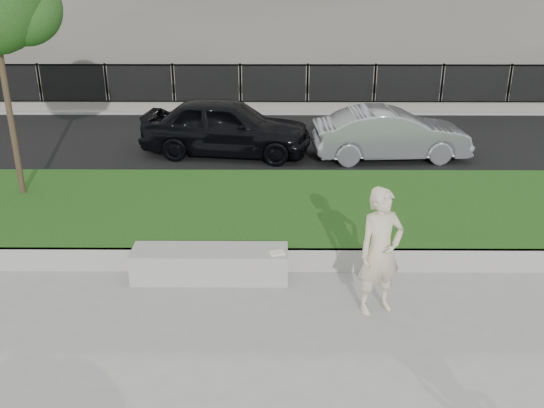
{
  "coord_description": "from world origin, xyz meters",
  "views": [
    {
      "loc": [
        0.56,
        -7.82,
        4.84
      ],
      "look_at": [
        0.5,
        1.2,
        1.13
      ],
      "focal_mm": 40.0,
      "sensor_mm": 36.0,
      "label": 1
    }
  ],
  "objects_px": {
    "stone_bench": "(210,264)",
    "car_silver": "(391,134)",
    "car_dark": "(226,127)",
    "man": "(380,252)",
    "book": "(277,253)"
  },
  "relations": [
    {
      "from": "stone_bench",
      "to": "car_silver",
      "type": "height_order",
      "value": "car_silver"
    },
    {
      "from": "man",
      "to": "car_dark",
      "type": "height_order",
      "value": "man"
    },
    {
      "from": "stone_bench",
      "to": "book",
      "type": "bearing_deg",
      "value": -7.07
    },
    {
      "from": "car_dark",
      "to": "car_silver",
      "type": "bearing_deg",
      "value": -86.08
    },
    {
      "from": "man",
      "to": "car_silver",
      "type": "relative_size",
      "value": 0.49
    },
    {
      "from": "man",
      "to": "book",
      "type": "xyz_separation_m",
      "value": [
        -1.47,
        0.8,
        -0.43
      ]
    },
    {
      "from": "book",
      "to": "car_dark",
      "type": "height_order",
      "value": "car_dark"
    },
    {
      "from": "stone_bench",
      "to": "car_silver",
      "type": "bearing_deg",
      "value": 57.36
    },
    {
      "from": "man",
      "to": "car_silver",
      "type": "distance_m",
      "value": 7.26
    },
    {
      "from": "stone_bench",
      "to": "car_silver",
      "type": "distance_m",
      "value": 7.34
    },
    {
      "from": "car_dark",
      "to": "car_silver",
      "type": "height_order",
      "value": "car_dark"
    },
    {
      "from": "man",
      "to": "stone_bench",
      "type": "bearing_deg",
      "value": 137.48
    },
    {
      "from": "stone_bench",
      "to": "car_dark",
      "type": "distance_m",
      "value": 6.52
    },
    {
      "from": "book",
      "to": "car_silver",
      "type": "relative_size",
      "value": 0.06
    },
    {
      "from": "book",
      "to": "car_silver",
      "type": "distance_m",
      "value": 6.94
    }
  ]
}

